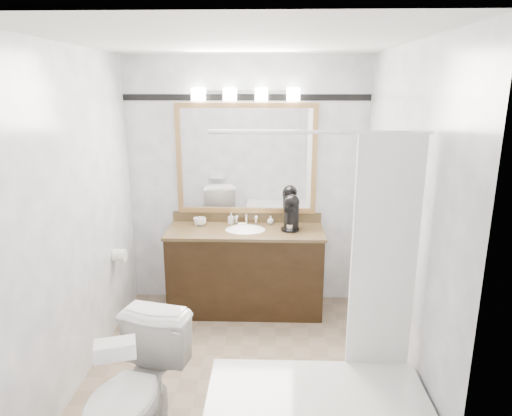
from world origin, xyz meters
name	(u,v)px	position (x,y,z in m)	size (l,w,h in m)	color
room	(237,220)	(0.00, 0.00, 1.25)	(2.42, 2.62, 2.52)	#8B765E
vanity	(246,268)	(0.00, 1.02, 0.44)	(1.53, 0.58, 0.97)	black
mirror	(246,159)	(0.00, 1.28, 1.50)	(1.40, 0.04, 1.10)	#AF844F
vanity_light_bar	(246,94)	(0.00, 1.23, 2.13)	(1.02, 0.14, 0.12)	silver
accent_stripe	(246,97)	(0.00, 1.29, 2.10)	(2.40, 0.01, 0.06)	black
tp_roll	(120,256)	(-1.14, 0.66, 0.70)	(0.12, 0.12, 0.11)	white
toilet	(134,395)	(-0.57, -0.89, 0.41)	(0.46, 0.81, 0.82)	white
tissue_box	(115,349)	(-0.57, -1.12, 0.87)	(0.21, 0.12, 0.09)	white
coffee_maker	(291,211)	(0.45, 1.06, 1.03)	(0.18, 0.22, 0.34)	black
cup_left	(201,221)	(-0.45, 1.14, 0.89)	(0.10, 0.10, 0.08)	white
cup_right	(197,221)	(-0.49, 1.15, 0.89)	(0.08, 0.08, 0.08)	white
soap_bottle_a	(231,218)	(-0.15, 1.22, 0.91)	(0.05, 0.05, 0.11)	white
soap_bottle_b	(270,220)	(0.25, 1.21, 0.89)	(0.07, 0.07, 0.09)	white
soap_bar	(242,225)	(-0.04, 1.13, 0.86)	(0.09, 0.05, 0.03)	beige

